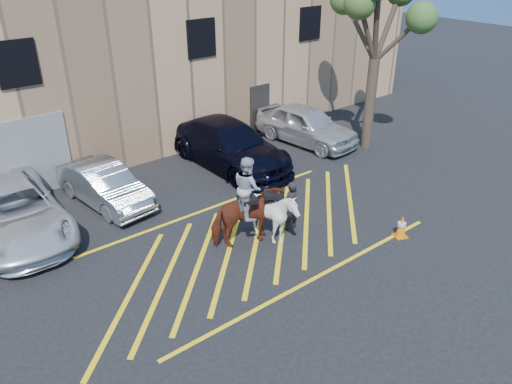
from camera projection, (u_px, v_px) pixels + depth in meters
ground at (251, 235)px, 15.41m from camera, size 90.00×90.00×0.00m
car_white_pickup at (13, 211)px, 15.12m from camera, size 2.84×5.79×1.58m
car_silver_sedan at (104, 185)px, 16.94m from camera, size 1.99×4.32×1.37m
car_blue_suv at (229, 145)px, 19.71m from camera, size 2.55×6.06×1.75m
car_white_suv at (306, 125)px, 21.90m from camera, size 2.50×5.04×1.65m
handler at (291, 206)px, 15.39m from camera, size 0.61×0.41×1.63m
warehouse at (83, 52)px, 22.04m from camera, size 32.42×10.20×7.30m
hatching_zone at (257, 239)px, 15.19m from camera, size 12.60×5.12×0.01m
mounted_bay at (248, 211)px, 14.45m from camera, size 2.31×1.44×2.83m
saddled_white at (273, 215)px, 14.76m from camera, size 2.10×2.13×1.76m
traffic_cone at (402, 226)px, 15.17m from camera, size 0.50×0.50×0.73m
tree at (380, 9)px, 19.27m from camera, size 3.99×4.37×7.31m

